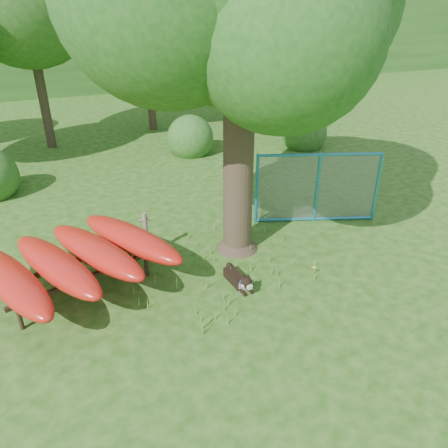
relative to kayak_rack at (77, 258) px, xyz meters
name	(u,v)px	position (x,y,z in m)	size (l,w,h in m)	color
ground	(237,293)	(2.98, -1.27, -0.82)	(80.00, 80.00, 0.00)	#1E480E
wooden_post	(146,233)	(1.62, 0.90, -0.23)	(0.31, 0.11, 1.13)	#6C6251
kayak_rack	(77,258)	(0.00, 0.00, 0.00)	(4.33, 3.88, 1.08)	black
husky_dog	(239,279)	(3.12, -1.06, -0.66)	(0.34, 1.06, 0.47)	black
fence_section	(317,188)	(6.28, 0.94, 0.15)	(3.16, 1.19, 3.23)	teal
wildflower_clump	(314,268)	(4.82, -1.30, -0.65)	(0.10, 0.10, 0.21)	#598F2E
bg_tree_c	(146,33)	(4.48, 11.73, 3.29)	(4.00, 4.00, 6.12)	#32271B
bg_tree_d	(242,7)	(7.98, 9.73, 4.26)	(4.80, 4.80, 7.50)	#32271B
bg_tree_e	(273,2)	(10.98, 12.73, 4.41)	(4.60, 4.60, 7.55)	#32271B
shrub_right	(303,147)	(9.48, 6.73, -0.82)	(1.80, 1.80, 1.80)	#24551B
shrub_mid	(191,153)	(4.98, 7.73, -0.82)	(1.80, 1.80, 1.80)	#24551B
wooded_hillside	(76,35)	(2.98, 26.73, 2.18)	(80.00, 12.00, 6.00)	#24551B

